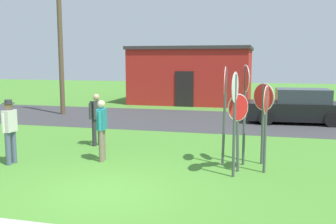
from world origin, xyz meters
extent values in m
plane|color=#47842D|center=(0.00, 0.00, 0.00)|extent=(80.00, 80.00, 0.00)
cube|color=#38383A|center=(0.00, 10.21, 0.00)|extent=(60.00, 6.40, 0.01)
cube|color=#B2231E|center=(-1.40, 17.69, 1.69)|extent=(7.35, 5.43, 3.39)
cube|color=#383333|center=(-1.40, 17.69, 3.49)|extent=(7.55, 5.63, 0.20)
cube|color=black|center=(-1.40, 14.96, 1.05)|extent=(1.10, 0.08, 2.10)
cylinder|color=brown|center=(-6.80, 10.38, 3.91)|extent=(0.24, 0.24, 7.81)
cube|color=black|center=(4.58, 10.49, 0.53)|extent=(4.39, 2.03, 0.76)
cube|color=#2D333D|center=(4.83, 10.50, 1.21)|extent=(2.31, 1.65, 0.60)
cylinder|color=black|center=(3.30, 9.52, 0.32)|extent=(0.65, 0.25, 0.64)
cylinder|color=black|center=(3.21, 11.31, 0.32)|extent=(0.65, 0.25, 0.64)
cylinder|color=black|center=(5.96, 9.66, 0.32)|extent=(0.65, 0.25, 0.64)
cylinder|color=black|center=(5.87, 11.46, 0.32)|extent=(0.65, 0.25, 0.64)
cylinder|color=#474C4C|center=(3.26, 2.31, 1.05)|extent=(0.08, 0.08, 2.11)
cylinder|color=white|center=(3.26, 2.31, 1.81)|extent=(0.14, 0.70, 0.71)
cylinder|color=red|center=(3.27, 2.31, 1.81)|extent=(0.13, 0.65, 0.65)
cylinder|color=#474C4C|center=(2.21, 2.76, 1.27)|extent=(0.12, 0.08, 2.54)
cylinder|color=white|center=(2.21, 2.76, 2.24)|extent=(0.06, 0.73, 0.73)
cylinder|color=red|center=(2.22, 2.76, 2.24)|extent=(0.06, 0.67, 0.67)
cylinder|color=#474C4C|center=(3.19, 3.13, 1.06)|extent=(0.10, 0.10, 2.11)
cylinder|color=white|center=(3.19, 3.13, 1.81)|extent=(0.54, 0.51, 0.73)
cylinder|color=red|center=(3.18, 3.12, 1.81)|extent=(0.50, 0.48, 0.68)
cylinder|color=#474C4C|center=(2.59, 2.28, 0.95)|extent=(0.16, 0.15, 1.90)
cylinder|color=white|center=(2.59, 2.28, 1.61)|extent=(0.48, 0.54, 0.68)
cylinder|color=red|center=(2.60, 2.27, 1.61)|extent=(0.45, 0.50, 0.63)
cylinder|color=#474C4C|center=(2.72, 2.91, 1.30)|extent=(0.09, 0.09, 2.59)
cylinder|color=white|center=(2.72, 2.91, 2.29)|extent=(0.24, 0.69, 0.72)
cylinder|color=red|center=(2.71, 2.91, 2.29)|extent=(0.23, 0.64, 0.67)
cylinder|color=#474C4C|center=(2.55, 1.77, 1.22)|extent=(0.08, 0.08, 2.45)
cylinder|color=white|center=(2.55, 1.77, 2.15)|extent=(0.10, 0.72, 0.72)
cylinder|color=red|center=(2.54, 1.77, 2.15)|extent=(0.10, 0.66, 0.67)
cylinder|color=#7A6B56|center=(-1.11, 2.48, 0.44)|extent=(0.14, 0.14, 0.88)
cylinder|color=#7A6B56|center=(-1.07, 2.27, 0.44)|extent=(0.14, 0.14, 0.88)
cube|color=teal|center=(-1.09, 2.38, 1.17)|extent=(0.29, 0.40, 0.58)
cylinder|color=teal|center=(-1.14, 2.61, 1.15)|extent=(0.09, 0.09, 0.52)
cylinder|color=teal|center=(-1.04, 2.14, 1.15)|extent=(0.09, 0.09, 0.52)
sphere|color=beige|center=(-1.09, 2.38, 1.58)|extent=(0.21, 0.21, 0.21)
cylinder|color=#2D2D33|center=(-1.98, 4.20, 0.44)|extent=(0.14, 0.14, 0.88)
cylinder|color=#2D2D33|center=(-2.09, 4.01, 0.44)|extent=(0.14, 0.14, 0.88)
cube|color=#333338|center=(-2.03, 4.11, 1.17)|extent=(0.37, 0.42, 0.58)
cylinder|color=#333338|center=(-1.91, 4.32, 1.15)|extent=(0.09, 0.09, 0.52)
cylinder|color=#333338|center=(-2.15, 3.90, 1.15)|extent=(0.09, 0.09, 0.52)
sphere|color=tan|center=(-2.03, 4.11, 1.58)|extent=(0.21, 0.21, 0.21)
cylinder|color=#4C5670|center=(-3.32, 1.58, 0.44)|extent=(0.14, 0.14, 0.88)
cylinder|color=#4C5670|center=(-3.33, 1.36, 0.44)|extent=(0.14, 0.14, 0.88)
cube|color=beige|center=(-3.32, 1.47, 1.17)|extent=(0.24, 0.37, 0.58)
cylinder|color=beige|center=(-3.31, 1.71, 1.15)|extent=(0.09, 0.09, 0.52)
cylinder|color=beige|center=(-3.34, 1.23, 1.15)|extent=(0.09, 0.09, 0.52)
sphere|color=#9E7051|center=(-3.32, 1.47, 1.58)|extent=(0.21, 0.21, 0.21)
cylinder|color=#333338|center=(-3.32, 1.47, 1.64)|extent=(0.32, 0.31, 0.02)
cylinder|color=#333338|center=(-3.32, 1.47, 1.69)|extent=(0.19, 0.19, 0.09)
camera|label=1|loc=(3.21, -7.24, 2.78)|focal=41.11mm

